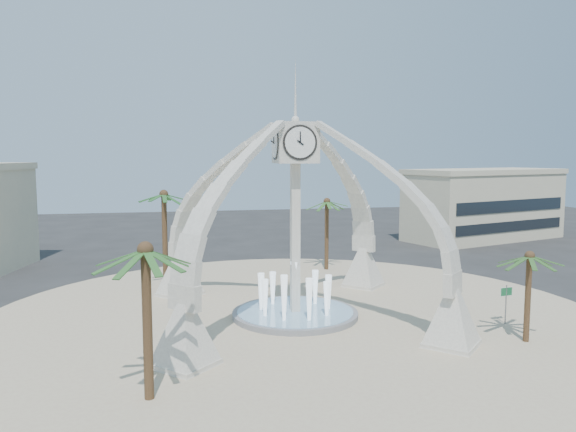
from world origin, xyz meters
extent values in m
plane|color=#282828|center=(0.00, 0.00, 0.00)|extent=(140.00, 140.00, 0.00)
cylinder|color=#C1B390|center=(0.00, 0.00, 0.03)|extent=(40.00, 40.00, 0.06)
cube|color=silver|center=(0.00, 0.00, 4.90)|extent=(0.55, 0.55, 9.80)
cube|color=silver|center=(0.00, 0.00, 11.05)|extent=(2.50, 2.50, 2.50)
cone|color=silver|center=(0.00, 0.00, 14.30)|extent=(0.20, 0.20, 4.00)
cylinder|color=white|center=(0.00, -1.29, 11.05)|extent=(1.84, 0.04, 1.84)
pyramid|color=silver|center=(7.07, 7.07, 1.60)|extent=(3.80, 3.80, 3.20)
pyramid|color=silver|center=(-7.07, 7.07, 1.60)|extent=(3.80, 3.80, 3.20)
pyramid|color=silver|center=(-7.07, -7.07, 1.60)|extent=(3.80, 3.80, 3.20)
pyramid|color=silver|center=(7.07, -7.07, 1.60)|extent=(3.80, 3.80, 3.20)
cylinder|color=gray|center=(0.00, 0.00, 0.20)|extent=(8.00, 8.00, 0.40)
cylinder|color=#8FB9D5|center=(0.00, 0.00, 0.42)|extent=(7.40, 7.40, 0.04)
cone|color=white|center=(0.00, 0.00, 2.02)|extent=(0.60, 0.60, 3.20)
cube|color=#BEB394|center=(30.00, 28.00, 4.00)|extent=(21.49, 13.79, 8.00)
cube|color=#BEB394|center=(30.00, 28.00, 8.30)|extent=(21.87, 14.17, 0.60)
cylinder|color=brown|center=(11.46, -7.28, 2.48)|extent=(0.32, 0.32, 4.96)
cylinder|color=brown|center=(-8.10, 9.11, 3.74)|extent=(0.40, 0.40, 7.49)
cylinder|color=brown|center=(6.02, 13.95, 3.16)|extent=(0.37, 0.37, 6.31)
cylinder|color=brown|center=(-8.68, -10.54, 3.28)|extent=(0.41, 0.41, 6.56)
cylinder|color=slate|center=(12.23, -4.11, 1.22)|extent=(0.08, 0.08, 2.45)
cube|color=#165B32|center=(12.23, -4.11, 2.06)|extent=(0.83, 0.17, 0.49)
cube|color=white|center=(12.23, -4.11, 2.06)|extent=(0.89, 0.16, 0.56)
camera|label=1|loc=(-7.61, -34.00, 10.33)|focal=35.00mm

